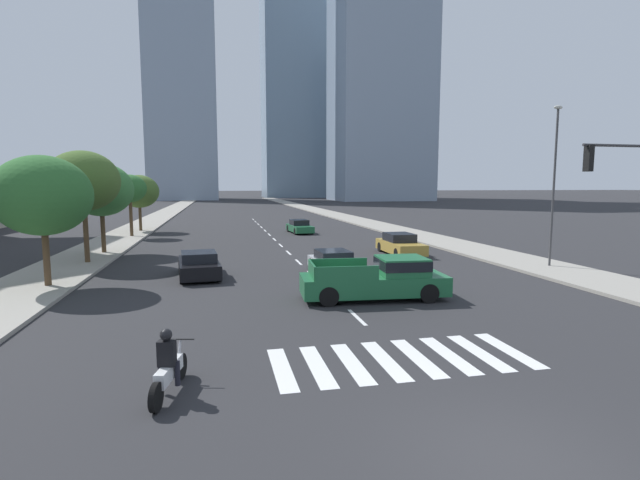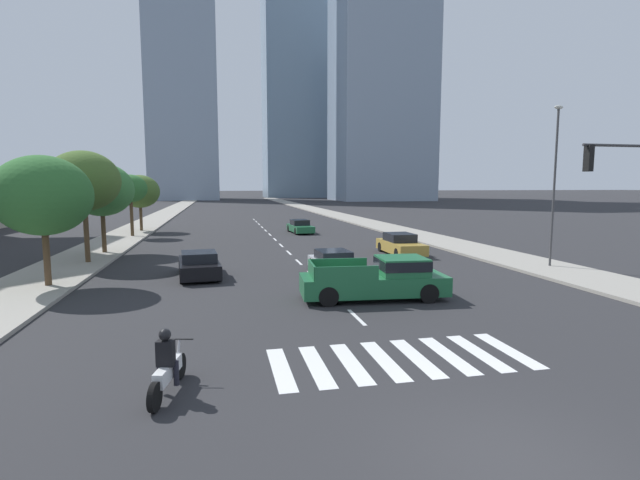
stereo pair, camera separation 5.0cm
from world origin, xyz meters
name	(u,v)px [view 1 (the left image)]	position (x,y,z in m)	size (l,w,h in m)	color
ground_plane	(509,460)	(0.00, 0.00, 0.00)	(800.00, 800.00, 0.00)	#28282B
sidewalk_east	(429,238)	(12.78, 30.00, 0.07)	(4.00, 260.00, 0.15)	gray
sidewalk_west	(104,247)	(-12.78, 30.00, 0.07)	(4.00, 260.00, 0.15)	gray
crosswalk_near	(401,359)	(0.00, 4.67, 0.00)	(6.75, 2.85, 0.01)	silver
lane_divider_center	(274,239)	(0.00, 32.67, 0.00)	(0.14, 50.00, 0.01)	silver
motorcycle_lead	(169,368)	(-5.73, 3.78, 0.58)	(0.82, 2.21, 1.49)	black
pickup_truck	(381,279)	(1.69, 11.02, 0.81)	(5.90, 2.44, 1.67)	#1E6038
sedan_silver_0	(334,263)	(1.15, 16.55, 0.56)	(2.00, 4.37, 1.20)	#B7BABF
sedan_gold_1	(400,245)	(7.09, 22.37, 0.63)	(1.94, 4.69, 1.38)	#B28E38
sedan_green_2	(300,227)	(3.01, 37.66, 0.58)	(2.04, 4.61, 1.26)	#1E6038
sedan_black_3	(199,265)	(-5.58, 17.21, 0.60)	(2.24, 4.39, 1.28)	black
street_lamp_east	(554,176)	(13.08, 15.66, 5.04)	(0.50, 0.24, 8.56)	#3F3F42
street_tree_nearest	(42,196)	(-11.98, 15.93, 4.08)	(4.07, 4.07, 5.67)	#4C3823
street_tree_second	(83,181)	(-11.98, 22.39, 4.76)	(3.99, 3.99, 6.32)	#4C3823
street_tree_third	(101,190)	(-11.98, 26.47, 4.24)	(4.05, 4.05, 5.82)	#4C3823
street_tree_fourth	(130,189)	(-11.98, 36.80, 4.23)	(2.81, 2.81, 5.31)	#4C3823
street_tree_fifth	(139,192)	(-11.98, 41.76, 3.93)	(3.72, 3.72, 5.37)	#4C3823
office_tower_left_skyline	(179,0)	(-14.60, 151.85, 61.41)	(20.82, 25.25, 132.32)	#8C9EB2
office_tower_center_skyline	(300,84)	(26.79, 172.80, 42.42)	(27.94, 21.46, 85.89)	#7A93A8
office_tower_right_skyline	(381,46)	(43.77, 131.01, 45.49)	(27.55, 23.27, 99.26)	#8C9EB2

